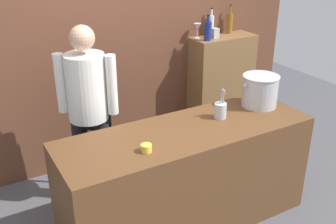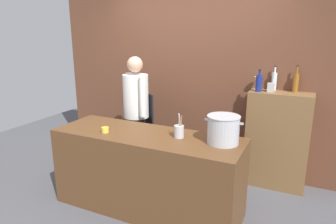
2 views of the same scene
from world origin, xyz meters
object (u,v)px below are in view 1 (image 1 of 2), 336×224
utensil_crock (220,110)px  wine_bottle_cobalt (208,31)px  chef (88,105)px  wine_bottle_clear (211,25)px  spice_tin_silver (215,33)px  butter_jar (146,148)px  stockpot_large (260,91)px  wine_bottle_amber (230,23)px  wine_glass_wide (197,27)px

utensil_crock → wine_bottle_cobalt: (0.60, 1.07, 0.39)m
chef → wine_bottle_clear: chef is taller
spice_tin_silver → butter_jar: bearing=-139.1°
stockpot_large → butter_jar: size_ratio=4.76×
chef → utensil_crock: bearing=179.3°
utensil_crock → butter_jar: (-0.80, -0.20, -0.04)m
wine_bottle_amber → spice_tin_silver: bearing=-161.4°
chef → wine_bottle_amber: (1.94, 0.56, 0.41)m
chef → butter_jar: chef is taller
wine_glass_wide → butter_jar: bearing=-133.9°
wine_bottle_clear → wine_glass_wide: size_ratio=1.87×
wine_bottle_clear → spice_tin_silver: wine_bottle_clear is taller
butter_jar → wine_glass_wide: 2.01m
chef → wine_bottle_clear: 1.83m
wine_glass_wide → spice_tin_silver: wine_glass_wide is taller
butter_jar → chef: bearing=98.1°
chef → utensil_crock: (0.92, -0.66, 0.01)m
wine_bottle_amber → chef: bearing=-163.9°
wine_bottle_cobalt → butter_jar: bearing=-137.8°
utensil_crock → wine_bottle_amber: (1.02, 1.23, 0.40)m
wine_bottle_clear → wine_glass_wide: (-0.21, -0.03, 0.00)m
wine_glass_wide → wine_bottle_cobalt: bearing=-70.8°
utensil_crock → wine_glass_wide: size_ratio=1.59×
utensil_crock → spice_tin_silver: 1.39m
wine_bottle_cobalt → spice_tin_silver: wine_bottle_cobalt is taller
wine_bottle_cobalt → utensil_crock: bearing=-119.4°
wine_bottle_clear → wine_bottle_cobalt: size_ratio=1.12×
stockpot_large → wine_bottle_clear: wine_bottle_clear is taller
butter_jar → wine_bottle_amber: size_ratio=0.25×
chef → spice_tin_silver: size_ratio=15.53×
butter_jar → wine_glass_wide: wine_glass_wide is taller
butter_jar → wine_bottle_clear: 2.17m
chef → stockpot_large: bearing=-169.4°
stockpot_large → spice_tin_silver: bearing=75.5°
stockpot_large → utensil_crock: 0.46m
stockpot_large → wine_bottle_amber: wine_bottle_amber is taller
wine_glass_wide → utensil_crock: bearing=-114.8°
butter_jar → wine_bottle_clear: size_ratio=0.26×
stockpot_large → utensil_crock: bearing=-175.4°
butter_jar → wine_bottle_clear: wine_bottle_clear is taller
chef → wine_bottle_cobalt: chef is taller
spice_tin_silver → wine_bottle_amber: bearing=18.6°
wine_bottle_cobalt → spice_tin_silver: 0.16m
stockpot_large → spice_tin_silver: (0.28, 1.10, 0.26)m
stockpot_large → wine_glass_wide: size_ratio=2.31×
wine_bottle_cobalt → chef: bearing=-164.9°
stockpot_large → butter_jar: stockpot_large is taller
wine_bottle_amber → wine_glass_wide: 0.46m
wine_bottle_cobalt → wine_glass_wide: 0.14m
stockpot_large → wine_bottle_amber: (0.56, 1.19, 0.33)m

